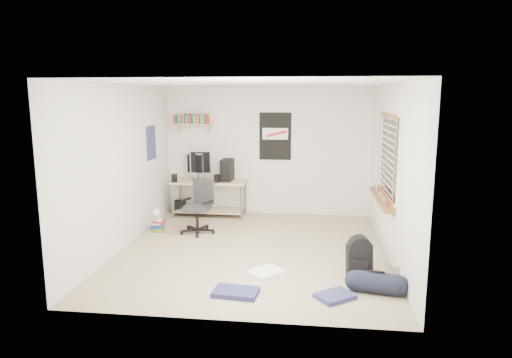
# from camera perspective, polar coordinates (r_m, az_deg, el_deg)

# --- Properties ---
(floor) EXTENTS (4.00, 4.50, 0.01)m
(floor) POSITION_cam_1_polar(r_m,az_deg,el_deg) (7.07, -0.35, -8.89)
(floor) COLOR gray
(floor) RESTS_ON ground
(ceiling) EXTENTS (4.00, 4.50, 0.01)m
(ceiling) POSITION_cam_1_polar(r_m,az_deg,el_deg) (6.68, -0.37, 11.90)
(ceiling) COLOR white
(ceiling) RESTS_ON ground
(back_wall) EXTENTS (4.00, 0.01, 2.50)m
(back_wall) POSITION_cam_1_polar(r_m,az_deg,el_deg) (8.98, 1.46, 3.47)
(back_wall) COLOR silver
(back_wall) RESTS_ON ground
(left_wall) EXTENTS (0.01, 4.50, 2.50)m
(left_wall) POSITION_cam_1_polar(r_m,az_deg,el_deg) (7.29, -16.21, 1.46)
(left_wall) COLOR silver
(left_wall) RESTS_ON ground
(right_wall) EXTENTS (0.01, 4.50, 2.50)m
(right_wall) POSITION_cam_1_polar(r_m,az_deg,el_deg) (6.81, 16.63, 0.84)
(right_wall) COLOR silver
(right_wall) RESTS_ON ground
(desk) EXTENTS (1.59, 1.04, 0.67)m
(desk) POSITION_cam_1_polar(r_m,az_deg,el_deg) (9.00, -5.81, -2.28)
(desk) COLOR tan
(desk) RESTS_ON floor
(monitor_left) EXTENTS (0.38, 0.19, 0.41)m
(monitor_left) POSITION_cam_1_polar(r_m,az_deg,el_deg) (9.03, -7.66, 0.98)
(monitor_left) COLOR #ABABB0
(monitor_left) RESTS_ON desk
(monitor_right) EXTENTS (0.43, 0.13, 0.46)m
(monitor_right) POSITION_cam_1_polar(r_m,az_deg,el_deg) (8.99, -6.89, 1.15)
(monitor_right) COLOR #B9B8BD
(monitor_right) RESTS_ON desk
(pc_tower) EXTENTS (0.22, 0.43, 0.45)m
(pc_tower) POSITION_cam_1_polar(r_m,az_deg,el_deg) (8.89, -3.62, 1.05)
(pc_tower) COLOR black
(pc_tower) RESTS_ON desk
(keyboard) EXTENTS (0.43, 0.17, 0.02)m
(keyboard) POSITION_cam_1_polar(r_m,az_deg,el_deg) (8.70, -6.58, -0.63)
(keyboard) COLOR black
(keyboard) RESTS_ON desk
(speaker_left) EXTENTS (0.10, 0.10, 0.19)m
(speaker_left) POSITION_cam_1_polar(r_m,az_deg,el_deg) (8.86, -10.17, 0.01)
(speaker_left) COLOR black
(speaker_left) RESTS_ON desk
(speaker_right) EXTENTS (0.12, 0.12, 0.19)m
(speaker_right) POSITION_cam_1_polar(r_m,az_deg,el_deg) (8.71, -4.88, -0.03)
(speaker_right) COLOR black
(speaker_right) RESTS_ON desk
(office_chair) EXTENTS (0.79, 0.79, 0.92)m
(office_chair) POSITION_cam_1_polar(r_m,az_deg,el_deg) (7.85, -7.39, -3.24)
(office_chair) COLOR #27272A
(office_chair) RESTS_ON floor
(wall_shelf) EXTENTS (0.80, 0.22, 0.24)m
(wall_shelf) POSITION_cam_1_polar(r_m,az_deg,el_deg) (9.07, -7.82, 6.81)
(wall_shelf) COLOR tan
(wall_shelf) RESTS_ON back_wall
(poster_back_wall) EXTENTS (0.62, 0.03, 0.92)m
(poster_back_wall) POSITION_cam_1_polar(r_m,az_deg,el_deg) (8.91, 2.42, 5.35)
(poster_back_wall) COLOR black
(poster_back_wall) RESTS_ON back_wall
(poster_left_wall) EXTENTS (0.02, 0.42, 0.60)m
(poster_left_wall) POSITION_cam_1_polar(r_m,az_deg,el_deg) (8.36, -12.96, 4.43)
(poster_left_wall) COLOR navy
(poster_left_wall) RESTS_ON left_wall
(window) EXTENTS (0.10, 1.50, 1.26)m
(window) POSITION_cam_1_polar(r_m,az_deg,el_deg) (7.06, 15.87, 2.85)
(window) COLOR brown
(window) RESTS_ON right_wall
(baseboard_heater) EXTENTS (0.08, 2.50, 0.18)m
(baseboard_heater) POSITION_cam_1_polar(r_m,az_deg,el_deg) (7.36, 15.39, -7.71)
(baseboard_heater) COLOR #B7B2A8
(baseboard_heater) RESTS_ON floor
(backpack) EXTENTS (0.35, 0.29, 0.43)m
(backpack) POSITION_cam_1_polar(r_m,az_deg,el_deg) (6.21, 12.77, -9.93)
(backpack) COLOR black
(backpack) RESTS_ON floor
(duffel_bag) EXTENTS (0.30, 0.30, 0.50)m
(duffel_bag) POSITION_cam_1_polar(r_m,az_deg,el_deg) (5.75, 14.82, -12.33)
(duffel_bag) COLOR black
(duffel_bag) RESTS_ON floor
(tshirt) EXTENTS (0.57, 0.57, 0.04)m
(tshirt) POSITION_cam_1_polar(r_m,az_deg,el_deg) (6.18, 1.28, -11.54)
(tshirt) COLOR silver
(tshirt) RESTS_ON floor
(jeans_a) EXTENTS (0.56, 0.39, 0.06)m
(jeans_a) POSITION_cam_1_polar(r_m,az_deg,el_deg) (5.58, -2.55, -13.95)
(jeans_a) COLOR navy
(jeans_a) RESTS_ON floor
(jeans_b) EXTENTS (0.52, 0.50, 0.05)m
(jeans_b) POSITION_cam_1_polar(r_m,az_deg,el_deg) (5.56, 9.83, -14.24)
(jeans_b) COLOR navy
(jeans_b) RESTS_ON floor
(book_stack) EXTENTS (0.49, 0.43, 0.29)m
(book_stack) POSITION_cam_1_polar(r_m,az_deg,el_deg) (8.09, -12.13, -5.47)
(book_stack) COLOR olive
(book_stack) RESTS_ON floor
(desk_lamp) EXTENTS (0.19, 0.25, 0.22)m
(desk_lamp) POSITION_cam_1_polar(r_m,az_deg,el_deg) (8.01, -12.10, -3.94)
(desk_lamp) COLOR silver
(desk_lamp) RESTS_ON book_stack
(subwoofer) EXTENTS (0.27, 0.27, 0.25)m
(subwoofer) POSITION_cam_1_polar(r_m,az_deg,el_deg) (9.26, -9.45, -3.45)
(subwoofer) COLOR black
(subwoofer) RESTS_ON floor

